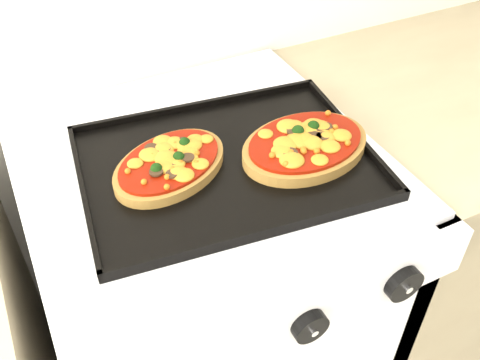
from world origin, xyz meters
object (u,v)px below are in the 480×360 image
stove (211,315)px  baking_tray (227,161)px  pizza_right (305,144)px  pizza_left (170,163)px

stove → baking_tray: bearing=-52.6°
pizza_right → stove: bearing=155.7°
stove → pizza_right: pizza_right is taller
pizza_left → pizza_right: bearing=-14.1°
pizza_left → stove: bearing=14.5°
baking_tray → pizza_right: size_ratio=2.08×
stove → baking_tray: (0.03, -0.04, 0.47)m
stove → pizza_right: (0.16, -0.07, 0.48)m
stove → pizza_left: size_ratio=4.43×
pizza_left → pizza_right: size_ratio=0.90×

